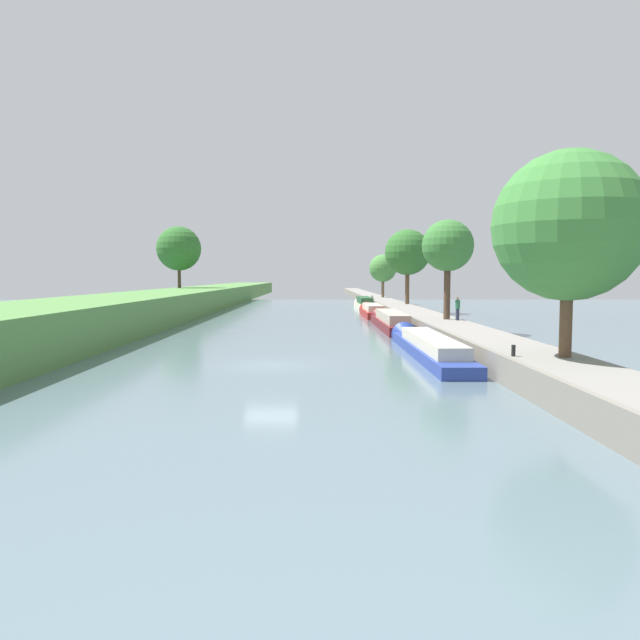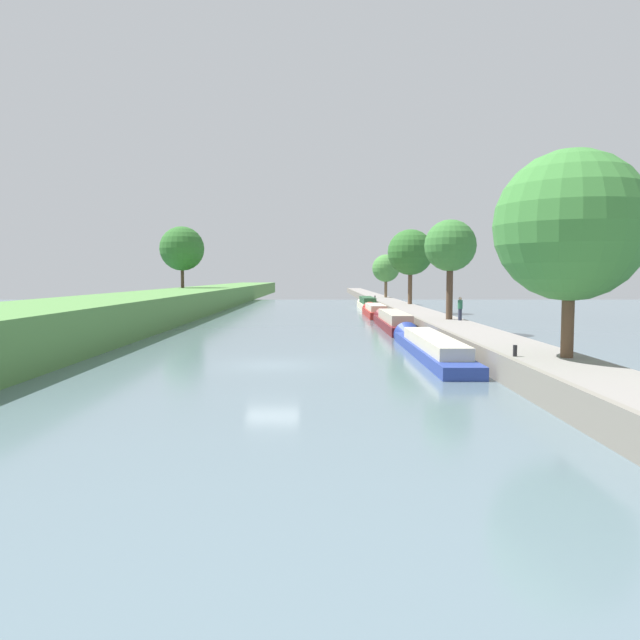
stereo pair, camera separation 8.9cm
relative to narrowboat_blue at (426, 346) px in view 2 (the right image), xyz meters
name	(u,v)px [view 2 (the right image)]	position (x,y,z in m)	size (l,w,h in m)	color
ground_plane	(270,365)	(-8.10, -3.91, -0.47)	(160.00, 160.00, 0.00)	slate
right_towpath	(507,354)	(3.13, -3.91, 0.07)	(3.24, 260.00, 1.08)	gray
stone_quay	(470,353)	(1.39, -3.91, 0.09)	(0.25, 260.00, 1.13)	gray
narrowboat_blue	(426,346)	(0.00, 0.00, 0.00)	(1.85, 16.46, 1.75)	#283D93
narrowboat_maroon	(390,321)	(0.03, 16.29, 0.11)	(1.89, 15.11, 1.98)	maroon
narrowboat_red	(372,311)	(-0.06, 31.27, 0.06)	(1.92, 12.01, 1.87)	maroon
narrowboat_cream	(364,304)	(0.19, 45.06, 0.18)	(1.80, 13.66, 2.05)	beige
tree_rightbank_near	(568,226)	(3.72, -9.07, 5.65)	(5.76, 5.76, 7.94)	brown
tree_rightbank_midnear	(448,246)	(3.59, 11.48, 5.91)	(3.74, 3.74, 7.23)	#4C3828
tree_rightbank_midfar	(408,252)	(4.33, 35.50, 6.41)	(5.13, 5.13, 8.40)	brown
tree_rightbank_far	(384,268)	(3.92, 56.67, 4.91)	(4.06, 4.06, 6.36)	brown
tree_leftbank_downstream	(179,249)	(-25.54, 53.75, 7.67)	(6.30, 6.30, 8.74)	#4C3828
person_walking	(458,308)	(4.14, 10.44, 1.48)	(0.34, 0.34, 1.66)	#282D42
mooring_bollard_near	(512,351)	(1.81, -8.78, 0.83)	(0.16, 0.16, 0.45)	black
mooring_bollard_far	(373,297)	(1.81, 51.07, 0.83)	(0.16, 0.16, 0.45)	black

